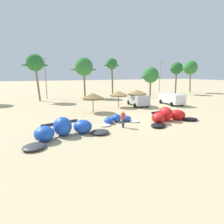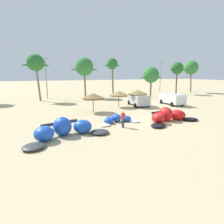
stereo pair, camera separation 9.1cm
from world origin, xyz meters
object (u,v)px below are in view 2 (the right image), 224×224
at_px(beach_umbrella_near_van, 93,96).
at_px(person_near_kites, 123,119).
at_px(kite_left_of_center, 168,116).
at_px(kite_left, 117,119).
at_px(lamppost_west, 47,76).
at_px(palm_center_right, 151,75).
at_px(parked_car_second, 138,99).
at_px(kite_far_left, 64,130).
at_px(palm_right, 191,68).
at_px(parked_van, 171,98).
at_px(beach_umbrella_middle, 119,94).
at_px(beach_umbrella_near_palms, 137,92).
at_px(palm_center_left, 112,65).
at_px(palm_left_of_gap, 84,67).
at_px(lamppost_west_center, 161,75).
at_px(palm_left, 36,63).
at_px(palm_right_of_gap, 177,69).

distance_m(beach_umbrella_near_van, person_near_kites, 8.24).
bearing_deg(kite_left_of_center, kite_left, 160.75).
bearing_deg(lamppost_west, palm_center_right, -15.37).
height_order(beach_umbrella_near_van, parked_car_second, beach_umbrella_near_van).
bearing_deg(kite_far_left, lamppost_west, 88.59).
bearing_deg(palm_right, palm_center_right, -164.15).
height_order(parked_van, palm_right, palm_right).
distance_m(kite_left, beach_umbrella_middle, 9.43).
bearing_deg(kite_far_left, parked_van, 26.49).
bearing_deg(beach_umbrella_near_palms, palm_center_right, 45.88).
bearing_deg(palm_right, palm_center_left, 177.81).
height_order(kite_left, palm_center_right, palm_center_right).
height_order(parked_car_second, palm_left_of_gap, palm_left_of_gap).
bearing_deg(palm_left_of_gap, kite_left, -96.03).
relative_size(parked_van, lamppost_west_center, 0.62).
distance_m(beach_umbrella_near_palms, parked_car_second, 1.11).
relative_size(parked_car_second, palm_left, 0.61).
xyz_separation_m(kite_left, person_near_kites, (-0.31, -1.95, 0.49)).
bearing_deg(kite_left, palm_right_of_gap, 37.91).
xyz_separation_m(kite_left, beach_umbrella_near_palms, (7.30, 8.25, 1.85)).
relative_size(beach_umbrella_middle, parked_van, 0.55).
height_order(kite_far_left, palm_left, palm_left).
height_order(kite_left, palm_left, palm_left).
relative_size(beach_umbrella_near_van, parked_car_second, 0.55).
bearing_deg(palm_left_of_gap, palm_center_right, -19.32).
bearing_deg(palm_right_of_gap, palm_left_of_gap, 174.63).
bearing_deg(beach_umbrella_near_van, palm_right_of_gap, 27.56).
distance_m(kite_far_left, palm_center_left, 30.04).
xyz_separation_m(beach_umbrella_middle, palm_right, (28.06, 13.51, 4.57)).
relative_size(beach_umbrella_near_van, parked_van, 0.57).
distance_m(beach_umbrella_middle, palm_center_right, 15.24).
bearing_deg(parked_car_second, palm_right, 28.69).
bearing_deg(parked_van, lamppost_west_center, 58.05).
bearing_deg(kite_left, parked_car_second, 48.21).
bearing_deg(person_near_kites, beach_umbrella_near_van, 93.28).
height_order(kite_far_left, person_near_kites, person_near_kites).
bearing_deg(palm_left_of_gap, beach_umbrella_middle, -82.97).
xyz_separation_m(beach_umbrella_near_van, parked_van, (13.99, 0.93, -1.09)).
relative_size(palm_left_of_gap, palm_right_of_gap, 1.07).
distance_m(kite_far_left, palm_right_of_gap, 39.09).
bearing_deg(palm_right_of_gap, palm_center_left, 170.37).
distance_m(kite_left, palm_left_of_gap, 23.07).
bearing_deg(beach_umbrella_near_palms, palm_left_of_gap, 109.74).
bearing_deg(lamppost_west, kite_left_of_center, -67.14).
xyz_separation_m(kite_left, lamppost_west, (-5.32, 23.17, 4.28)).
distance_m(kite_left_of_center, beach_umbrella_near_van, 10.11).
xyz_separation_m(beach_umbrella_near_van, palm_left_of_gap, (3.11, 15.94, 4.32)).
bearing_deg(palm_right, lamppost_west, 177.97).
distance_m(parked_car_second, lamppost_west, 19.88).
distance_m(kite_left_of_center, person_near_kites, 5.53).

